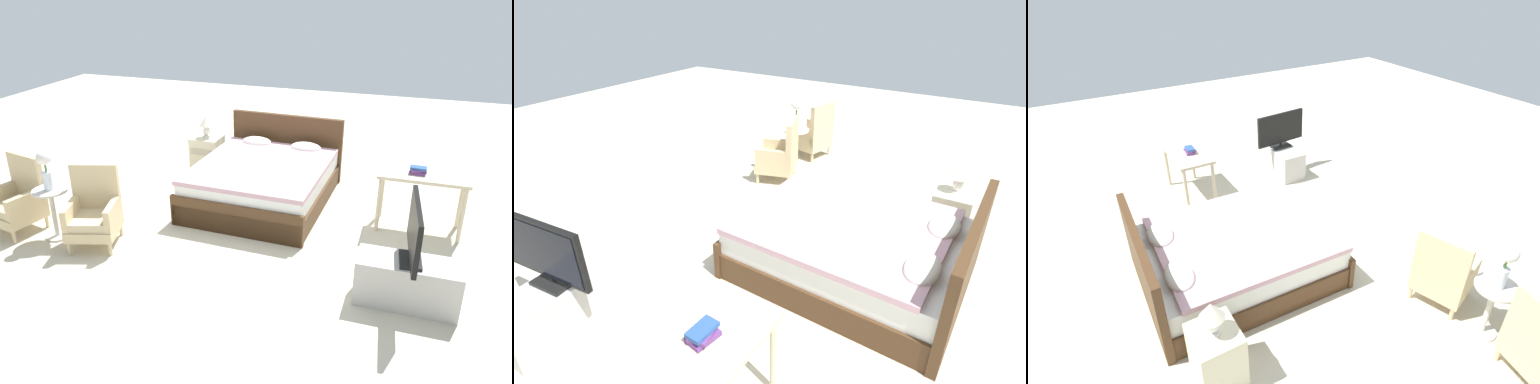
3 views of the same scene
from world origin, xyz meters
The scene contains 11 objects.
ground_plane centered at (0.00, 0.00, 0.00)m, with size 16.00×16.00×0.00m, color beige.
bed centered at (0.01, 1.06, 0.30)m, with size 1.77×2.18×0.96m.
armchair_by_window_right centered at (-1.48, -0.69, 0.37)m, with size 0.68×0.68×0.92m.
side_table centered at (-2.02, -0.73, 0.39)m, with size 0.40×0.40×0.62m.
flower_vase centered at (-2.02, -0.73, 0.91)m, with size 0.17×0.17×0.48m.
nightstand centered at (-1.14, 1.73, 0.30)m, with size 0.44×0.41×0.59m.
table_lamp centered at (-1.14, 1.74, 0.80)m, with size 0.22×0.22×0.33m.
tv_stand centered at (1.99, -0.74, 0.23)m, with size 0.96×0.40×0.46m.
tv_flatscreen centered at (2.00, -0.74, 0.77)m, with size 0.23×0.88×0.59m.
vanity_desk centered at (2.05, 0.86, 0.62)m, with size 1.04×0.52×0.73m.
book_stack centered at (1.97, 0.83, 0.78)m, with size 0.20×0.16×0.09m.
Camera 3 is at (-3.35, 2.38, 3.28)m, focal length 28.00 mm.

